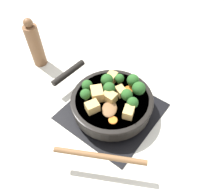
{
  "coord_description": "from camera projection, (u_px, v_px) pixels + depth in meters",
  "views": [
    {
      "loc": [
        0.28,
        -0.37,
        0.65
      ],
      "look_at": [
        0.0,
        0.0,
        0.08
      ],
      "focal_mm": 35.0,
      "sensor_mm": 36.0,
      "label": 1
    }
  ],
  "objects": [
    {
      "name": "broccoli_floret_east_rim",
      "position": [
        133.0,
        80.0,
        0.75
      ],
      "size": [
        0.04,
        0.04,
        0.05
      ],
      "color": "#709956",
      "rests_on": "skillet_pan"
    },
    {
      "name": "tofu_cube_east_chunk",
      "position": [
        121.0,
        91.0,
        0.74
      ],
      "size": [
        0.04,
        0.04,
        0.03
      ],
      "primitive_type": "cube",
      "rotation": [
        0.0,
        0.0,
        2.75
      ],
      "color": "tan",
      "rests_on": "skillet_pan"
    },
    {
      "name": "skillet_pan",
      "position": [
        111.0,
        102.0,
        0.75
      ],
      "size": [
        0.37,
        0.28,
        0.05
      ],
      "color": "black",
      "rests_on": "front_burner_grate"
    },
    {
      "name": "broccoli_floret_west_rim",
      "position": [
        86.0,
        94.0,
        0.71
      ],
      "size": [
        0.04,
        0.04,
        0.04
      ],
      "color": "#709956",
      "rests_on": "skillet_pan"
    },
    {
      "name": "tofu_cube_back_piece",
      "position": [
        109.0,
        97.0,
        0.72
      ],
      "size": [
        0.04,
        0.03,
        0.03
      ],
      "primitive_type": "cube",
      "rotation": [
        0.0,
        0.0,
        3.13
      ],
      "color": "tan",
      "rests_on": "skillet_pan"
    },
    {
      "name": "tofu_cube_center_large",
      "position": [
        97.0,
        94.0,
        0.72
      ],
      "size": [
        0.06,
        0.06,
        0.04
      ],
      "primitive_type": "cube",
      "rotation": [
        0.0,
        0.0,
        5.57
      ],
      "color": "tan",
      "rests_on": "skillet_pan"
    },
    {
      "name": "carrot_slice_near_center",
      "position": [
        129.0,
        89.0,
        0.76
      ],
      "size": [
        0.03,
        0.03,
        0.01
      ],
      "primitive_type": "cylinder",
      "color": "orange",
      "rests_on": "skillet_pan"
    },
    {
      "name": "pepper_mill",
      "position": [
        35.0,
        44.0,
        0.89
      ],
      "size": [
        0.06,
        0.06,
        0.21
      ],
      "color": "brown",
      "rests_on": "ground_plane"
    },
    {
      "name": "front_burner_grate",
      "position": [
        112.0,
        110.0,
        0.79
      ],
      "size": [
        0.31,
        0.31,
        0.03
      ],
      "color": "black",
      "rests_on": "ground_plane"
    },
    {
      "name": "tofu_cube_west_chunk",
      "position": [
        112.0,
        77.0,
        0.78
      ],
      "size": [
        0.04,
        0.04,
        0.03
      ],
      "primitive_type": "cube",
      "rotation": [
        0.0,
        0.0,
        1.72
      ],
      "color": "tan",
      "rests_on": "skillet_pan"
    },
    {
      "name": "broccoli_floret_south_cluster",
      "position": [
        109.0,
        88.0,
        0.73
      ],
      "size": [
        0.04,
        0.04,
        0.05
      ],
      "color": "#709956",
      "rests_on": "skillet_pan"
    },
    {
      "name": "broccoli_floret_mid_floret",
      "position": [
        133.0,
        103.0,
        0.69
      ],
      "size": [
        0.04,
        0.04,
        0.04
      ],
      "color": "#709956",
      "rests_on": "skillet_pan"
    },
    {
      "name": "tofu_cube_near_handle",
      "position": [
        128.0,
        112.0,
        0.68
      ],
      "size": [
        0.04,
        0.05,
        0.03
      ],
      "primitive_type": "cube",
      "rotation": [
        0.0,
        0.0,
        1.91
      ],
      "color": "tan",
      "rests_on": "skillet_pan"
    },
    {
      "name": "wooden_spoon",
      "position": [
        104.0,
        135.0,
        0.64
      ],
      "size": [
        0.24,
        0.25,
        0.02
      ],
      "color": "brown",
      "rests_on": "skillet_pan"
    },
    {
      "name": "broccoli_floret_small_inner",
      "position": [
        119.0,
        79.0,
        0.76
      ],
      "size": [
        0.03,
        0.03,
        0.04
      ],
      "color": "#709956",
      "rests_on": "skillet_pan"
    },
    {
      "name": "broccoli_floret_center_top",
      "position": [
        107.0,
        80.0,
        0.75
      ],
      "size": [
        0.04,
        0.04,
        0.05
      ],
      "color": "#709956",
      "rests_on": "skillet_pan"
    },
    {
      "name": "broccoli_floret_tall_stem",
      "position": [
        127.0,
        95.0,
        0.71
      ],
      "size": [
        0.04,
        0.04,
        0.05
      ],
      "color": "#709956",
      "rests_on": "skillet_pan"
    },
    {
      "name": "tofu_cube_front_piece",
      "position": [
        92.0,
        107.0,
        0.69
      ],
      "size": [
        0.05,
        0.05,
        0.03
      ],
      "primitive_type": "cube",
      "rotation": [
        0.0,
        0.0,
        4.29
      ],
      "color": "tan",
      "rests_on": "skillet_pan"
    },
    {
      "name": "broccoli_floret_near_spoon",
      "position": [
        139.0,
        88.0,
        0.72
      ],
      "size": [
        0.05,
        0.05,
        0.05
      ],
      "color": "#709956",
      "rests_on": "skillet_pan"
    },
    {
      "name": "ground_plane",
      "position": [
        112.0,
        112.0,
        0.8
      ],
      "size": [
        2.4,
        2.4,
        0.0
      ],
      "primitive_type": "plane",
      "color": "silver"
    },
    {
      "name": "broccoli_floret_north_edge",
      "position": [
        87.0,
        85.0,
        0.74
      ],
      "size": [
        0.04,
        0.04,
        0.04
      ],
      "color": "#709956",
      "rests_on": "skillet_pan"
    },
    {
      "name": "carrot_slice_orange_thin",
      "position": [
        113.0,
        120.0,
        0.68
      ],
      "size": [
        0.03,
        0.03,
        0.01
      ],
      "primitive_type": "cylinder",
      "color": "orange",
      "rests_on": "skillet_pan"
    }
  ]
}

